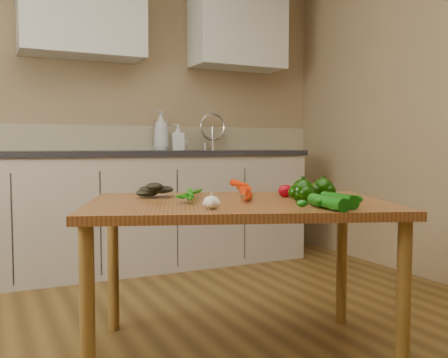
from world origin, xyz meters
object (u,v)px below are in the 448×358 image
table (238,218)px  carrot_bunch (227,192)px  zucchini_b (328,202)px  soap_bottle_c (181,141)px  tomato_a (285,191)px  pepper_a (305,193)px  pepper_c (303,191)px  leafy_greens (160,187)px  pepper_b (323,189)px  tomato_b (286,191)px  garlic_bulb (211,202)px  soap_bottle_b (178,137)px  soap_bottle_a (161,131)px  zucchini_a (339,200)px  tomato_c (312,190)px

table → carrot_bunch: 0.13m
table → zucchini_b: 0.45m
soap_bottle_c → tomato_a: (-0.17, -1.84, -0.25)m
carrot_bunch → pepper_a: size_ratio=3.08×
soap_bottle_c → pepper_c: soap_bottle_c is taller
leafy_greens → pepper_b: (0.61, -0.45, 0.00)m
tomato_b → garlic_bulb: bearing=-152.0°
soap_bottle_b → pepper_c: 2.07m
soap_bottle_a → garlic_bulb: size_ratio=5.15×
pepper_a → soap_bottle_a: bearing=88.5°
pepper_c → tomato_a: 0.23m
tomato_a → pepper_b: bearing=-67.7°
table → zucchini_b: bearing=-45.1°
zucchini_a → zucchini_b: zucchini_a is taller
leafy_greens → pepper_b: bearing=-36.6°
soap_bottle_a → tomato_b: bearing=-24.6°
pepper_a → zucchini_b: size_ratio=0.35×
tomato_c → tomato_a: bearing=158.2°
tomato_b → zucchini_b: (-0.11, -0.47, -0.00)m
pepper_b → zucchini_a: size_ratio=0.53×
leafy_greens → soap_bottle_b: bearing=66.5°
soap_bottle_c → zucchini_b: size_ratio=0.70×
tomato_a → table: bearing=-171.0°
soap_bottle_b → tomato_b: size_ratio=3.37×
pepper_b → tomato_c: pepper_b is taller
soap_bottle_c → tomato_c: soap_bottle_c is taller
soap_bottle_a → tomato_a: bearing=-25.3°
soap_bottle_a → tomato_b: soap_bottle_a is taller
soap_bottle_b → tomato_a: (-0.15, -1.82, -0.28)m
carrot_bunch → leafy_greens: bearing=156.1°
soap_bottle_a → pepper_c: size_ratio=3.21×
carrot_bunch → garlic_bulb: carrot_bunch is taller
carrot_bunch → zucchini_b: 0.51m
tomato_c → pepper_c: bearing=-135.0°
garlic_bulb → pepper_b: 0.58m
table → soap_bottle_c: 1.97m
garlic_bulb → zucchini_a: 0.50m
table → soap_bottle_a: 2.03m
leafy_greens → tomato_b: leafy_greens is taller
soap_bottle_b → tomato_b: (-0.13, -1.79, -0.28)m
pepper_a → pepper_c: bearing=-137.4°
zucchini_a → pepper_b: bearing=67.3°
soap_bottle_a → tomato_c: soap_bottle_a is taller
garlic_bulb → zucchini_b: 0.45m
garlic_bulb → pepper_c: 0.44m
garlic_bulb → zucchini_b: bearing=-25.2°
soap_bottle_a → carrot_bunch: bearing=-34.1°
table → soap_bottle_c: (0.45, 1.88, 0.36)m
soap_bottle_c → zucchini_b: soap_bottle_c is taller
soap_bottle_a → pepper_b: size_ratio=3.27×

